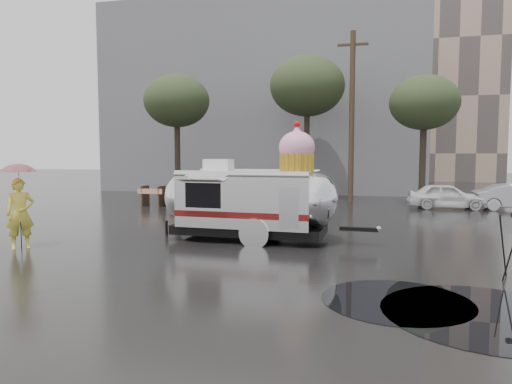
# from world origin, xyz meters

# --- Properties ---
(ground) EXTENTS (120.00, 120.00, 0.00)m
(ground) POSITION_xyz_m (0.00, 0.00, 0.00)
(ground) COLOR black
(ground) RESTS_ON ground
(puddles) EXTENTS (9.08, 8.61, 0.01)m
(puddles) POSITION_xyz_m (3.07, -1.60, 0.01)
(puddles) COLOR black
(puddles) RESTS_ON ground
(grey_building) EXTENTS (22.00, 12.00, 13.00)m
(grey_building) POSITION_xyz_m (-4.00, 24.00, 6.50)
(grey_building) COLOR #5E5E63
(grey_building) RESTS_ON ground
(utility_pole) EXTENTS (1.60, 0.28, 9.00)m
(utility_pole) POSITION_xyz_m (2.50, 14.00, 4.62)
(utility_pole) COLOR #473323
(utility_pole) RESTS_ON ground
(tree_left) EXTENTS (3.64, 3.64, 6.95)m
(tree_left) POSITION_xyz_m (-7.00, 13.00, 5.48)
(tree_left) COLOR #382D26
(tree_left) RESTS_ON ground
(tree_mid) EXTENTS (4.20, 4.20, 8.03)m
(tree_mid) POSITION_xyz_m (0.00, 15.00, 6.34)
(tree_mid) COLOR #382D26
(tree_mid) RESTS_ON ground
(tree_right) EXTENTS (3.36, 3.36, 6.42)m
(tree_right) POSITION_xyz_m (6.00, 13.00, 5.06)
(tree_right) COLOR #382D26
(tree_right) RESTS_ON ground
(barricade_row) EXTENTS (4.30, 0.80, 1.00)m
(barricade_row) POSITION_xyz_m (-5.55, 9.96, 0.52)
(barricade_row) COLOR #473323
(barricade_row) RESTS_ON ground
(airstream_trailer) EXTENTS (6.64, 2.62, 3.58)m
(airstream_trailer) POSITION_xyz_m (-0.09, 2.28, 1.25)
(airstream_trailer) COLOR silver
(airstream_trailer) RESTS_ON ground
(person_left) EXTENTS (0.81, 0.81, 1.91)m
(person_left) POSITION_xyz_m (-5.87, -0.47, 0.95)
(person_left) COLOR #E8DA47
(person_left) RESTS_ON ground
(umbrella_pink) EXTENTS (1.16, 1.16, 2.34)m
(umbrella_pink) POSITION_xyz_m (-5.87, -0.47, 1.94)
(umbrella_pink) COLOR #CC7E88
(umbrella_pink) RESTS_ON ground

